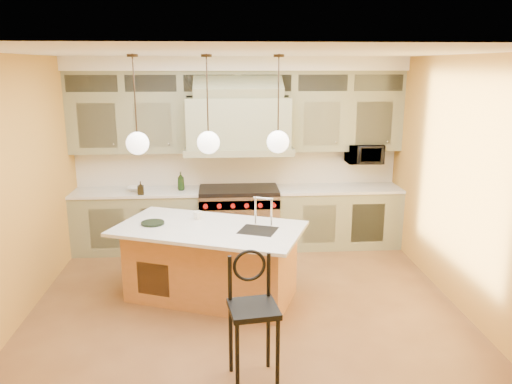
{
  "coord_description": "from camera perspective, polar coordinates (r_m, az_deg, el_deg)",
  "views": [
    {
      "loc": [
        -0.25,
        -5.23,
        2.78
      ],
      "look_at": [
        0.16,
        0.7,
        1.26
      ],
      "focal_mm": 35.0,
      "sensor_mm": 36.0,
      "label": 1
    }
  ],
  "objects": [
    {
      "name": "floor",
      "position": [
        5.93,
        -1.14,
        -13.63
      ],
      "size": [
        5.0,
        5.0,
        0.0
      ],
      "primitive_type": "plane",
      "color": "brown",
      "rests_on": "ground"
    },
    {
      "name": "ceiling",
      "position": [
        5.24,
        -1.3,
        15.62
      ],
      "size": [
        5.0,
        5.0,
        0.0
      ],
      "primitive_type": "plane",
      "rotation": [
        3.14,
        0.0,
        0.0
      ],
      "color": "white",
      "rests_on": "wall_back"
    },
    {
      "name": "wall_back",
      "position": [
        7.85,
        -2.11,
        4.56
      ],
      "size": [
        5.0,
        0.0,
        5.0
      ],
      "primitive_type": "plane",
      "rotation": [
        1.57,
        0.0,
        0.0
      ],
      "color": "gold",
      "rests_on": "ground"
    },
    {
      "name": "wall_front",
      "position": [
        3.05,
        1.13,
        -11.55
      ],
      "size": [
        5.0,
        0.0,
        5.0
      ],
      "primitive_type": "plane",
      "rotation": [
        -1.57,
        0.0,
        0.0
      ],
      "color": "gold",
      "rests_on": "ground"
    },
    {
      "name": "wall_left",
      "position": [
        5.85,
        -26.47,
        -0.36
      ],
      "size": [
        0.0,
        5.0,
        5.0
      ],
      "primitive_type": "plane",
      "rotation": [
        1.57,
        0.0,
        1.57
      ],
      "color": "gold",
      "rests_on": "ground"
    },
    {
      "name": "wall_right",
      "position": [
        6.06,
        23.12,
        0.47
      ],
      "size": [
        0.0,
        5.0,
        5.0
      ],
      "primitive_type": "plane",
      "rotation": [
        1.57,
        0.0,
        -1.57
      ],
      "color": "gold",
      "rests_on": "ground"
    },
    {
      "name": "back_cabinetry",
      "position": [
        7.59,
        -2.04,
        4.07
      ],
      "size": [
        5.0,
        0.77,
        2.9
      ],
      "color": "gray",
      "rests_on": "floor"
    },
    {
      "name": "range",
      "position": [
        7.73,
        -1.95,
        -2.96
      ],
      "size": [
        1.2,
        0.74,
        0.96
      ],
      "color": "silver",
      "rests_on": "floor"
    },
    {
      "name": "kitchen_island",
      "position": [
        6.13,
        -5.1,
        -7.84
      ],
      "size": [
        2.45,
        1.87,
        1.35
      ],
      "rotation": [
        0.0,
        0.0,
        -0.37
      ],
      "color": "#A36E39",
      "rests_on": "floor"
    },
    {
      "name": "counter_stool",
      "position": [
        4.52,
        -0.38,
        -13.32
      ],
      "size": [
        0.47,
        0.47,
        1.19
      ],
      "rotation": [
        0.0,
        0.0,
        0.14
      ],
      "color": "black",
      "rests_on": "floor"
    },
    {
      "name": "microwave",
      "position": [
        7.91,
        12.25,
        4.32
      ],
      "size": [
        0.54,
        0.37,
        0.3
      ],
      "primitive_type": "imported",
      "color": "black",
      "rests_on": "back_cabinetry"
    },
    {
      "name": "oil_bottle_a",
      "position": [
        7.61,
        -8.58,
        1.25
      ],
      "size": [
        0.12,
        0.12,
        0.28
      ],
      "primitive_type": "imported",
      "rotation": [
        0.0,
        0.0,
        -0.07
      ],
      "color": "black",
      "rests_on": "back_cabinetry"
    },
    {
      "name": "oil_bottle_b",
      "position": [
        7.46,
        -13.04,
        0.44
      ],
      "size": [
        0.09,
        0.1,
        0.2
      ],
      "primitive_type": "imported",
      "rotation": [
        0.0,
        0.0,
        0.08
      ],
      "color": "black",
      "rests_on": "back_cabinetry"
    },
    {
      "name": "fruit_bowl",
      "position": [
        7.72,
        -13.56,
        0.36
      ],
      "size": [
        0.27,
        0.27,
        0.06
      ],
      "primitive_type": "imported",
      "rotation": [
        0.0,
        0.0,
        -0.06
      ],
      "color": "beige",
      "rests_on": "back_cabinetry"
    },
    {
      "name": "cup",
      "position": [
        6.23,
        -6.71,
        -2.67
      ],
      "size": [
        0.11,
        0.11,
        0.1
      ],
      "primitive_type": "imported",
      "rotation": [
        0.0,
        0.0,
        -0.01
      ],
      "color": "white",
      "rests_on": "kitchen_island"
    },
    {
      "name": "pendant_left",
      "position": [
        5.82,
        -13.4,
        5.72
      ],
      "size": [
        0.26,
        0.26,
        1.11
      ],
      "color": "#2D2319",
      "rests_on": "ceiling"
    },
    {
      "name": "pendant_center",
      "position": [
        5.75,
        -5.47,
        5.94
      ],
      "size": [
        0.26,
        0.26,
        1.11
      ],
      "color": "#2D2319",
      "rests_on": "ceiling"
    },
    {
      "name": "pendant_right",
      "position": [
        5.78,
        2.53,
        6.04
      ],
      "size": [
        0.26,
        0.26,
        1.11
      ],
      "color": "#2D2319",
      "rests_on": "ceiling"
    }
  ]
}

